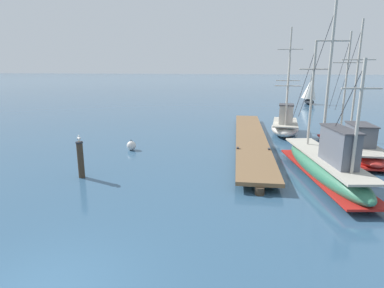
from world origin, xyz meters
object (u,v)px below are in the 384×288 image
object	(u,v)px
fishing_boat_0	(352,144)
fishing_boat_4	(326,164)
fishing_boat_1	(285,125)
mooring_piling	(81,159)
distant_sailboat	(310,91)
mooring_buoy	(131,146)
perched_seagull	(79,138)

from	to	relation	value
fishing_boat_0	fishing_boat_4	distance (m)	5.28
fishing_boat_1	mooring_piling	bearing A→B (deg)	-130.98
fishing_boat_4	distant_sailboat	size ratio (longest dim) A/B	2.18
mooring_piling	distant_sailboat	bearing A→B (deg)	65.07
fishing_boat_1	mooring_piling	world-z (taller)	fishing_boat_1
fishing_boat_4	mooring_buoy	xyz separation A→B (m)	(-9.70, 3.26, -0.45)
fishing_boat_0	distant_sailboat	size ratio (longest dim) A/B	2.38
fishing_boat_0	mooring_buoy	size ratio (longest dim) A/B	15.13
fishing_boat_1	mooring_buoy	size ratio (longest dim) A/B	12.05
fishing_boat_0	mooring_piling	size ratio (longest dim) A/B	5.73
mooring_piling	perched_seagull	world-z (taller)	perched_seagull
fishing_boat_1	fishing_boat_4	xyz separation A→B (m)	(0.74, -9.30, 0.04)
fishing_boat_4	mooring_piling	size ratio (longest dim) A/B	5.26
fishing_boat_0	fishing_boat_1	size ratio (longest dim) A/B	1.26
fishing_boat_1	fishing_boat_4	bearing A→B (deg)	-85.42
fishing_boat_1	mooring_buoy	xyz separation A→B (m)	(-8.96, -6.05, -0.42)
fishing_boat_4	distant_sailboat	xyz separation A→B (m)	(4.09, 29.09, 0.94)
fishing_boat_1	perched_seagull	world-z (taller)	fishing_boat_1
fishing_boat_1	mooring_piling	xyz separation A→B (m)	(-9.38, -10.80, 0.14)
fishing_boat_4	perched_seagull	bearing A→B (deg)	-171.55
perched_seagull	fishing_boat_0	bearing A→B (deg)	26.55
fishing_boat_0	distant_sailboat	bearing A→B (deg)	85.89
fishing_boat_4	mooring_piling	bearing A→B (deg)	-171.58
mooring_piling	fishing_boat_4	bearing A→B (deg)	8.42
fishing_boat_4	mooring_buoy	bearing A→B (deg)	161.45
fishing_boat_1	distant_sailboat	distance (m)	20.39
mooring_buoy	perched_seagull	bearing A→B (deg)	-95.06
mooring_buoy	distant_sailboat	distance (m)	29.32
fishing_boat_0	fishing_boat_1	xyz separation A→B (m)	(-3.09, 4.58, 0.15)
fishing_boat_4	fishing_boat_0	bearing A→B (deg)	63.65
mooring_buoy	mooring_piling	bearing A→B (deg)	-95.10
mooring_buoy	distant_sailboat	bearing A→B (deg)	61.90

